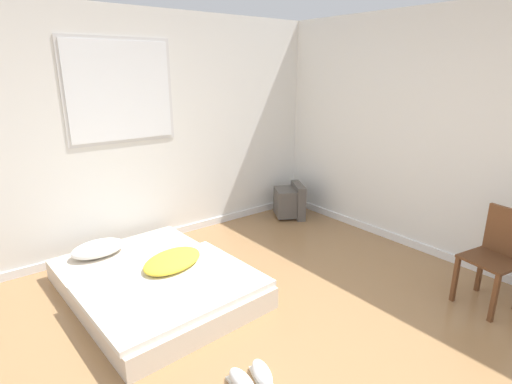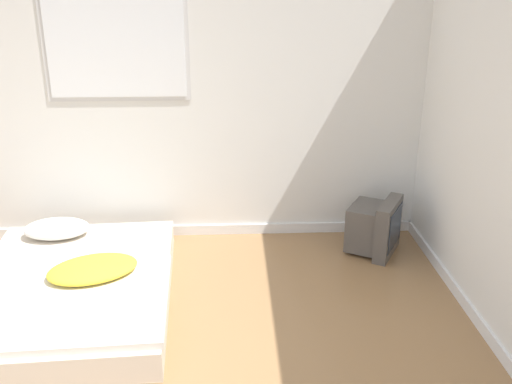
{
  "view_description": "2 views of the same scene",
  "coord_description": "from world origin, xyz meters",
  "views": [
    {
      "loc": [
        -1.41,
        -1.57,
        1.99
      ],
      "look_at": [
        1.16,
        1.73,
        0.69
      ],
      "focal_mm": 28.0,
      "sensor_mm": 36.0,
      "label": 1
    },
    {
      "loc": [
        1.0,
        -2.0,
        2.2
      ],
      "look_at": [
        1.18,
        1.97,
        0.67
      ],
      "focal_mm": 40.0,
      "sensor_mm": 36.0,
      "label": 2
    }
  ],
  "objects": [
    {
      "name": "wall_back",
      "position": [
        0.0,
        2.7,
        1.29
      ],
      "size": [
        7.65,
        0.08,
        2.6
      ],
      "color": "white",
      "rests_on": "ground_plane"
    },
    {
      "name": "mattress_bed",
      "position": [
        -0.15,
        1.55,
        0.13
      ],
      "size": [
        1.47,
        1.93,
        0.34
      ],
      "color": "beige",
      "rests_on": "ground_plane"
    },
    {
      "name": "crt_tv",
      "position": [
        2.19,
        2.27,
        0.22
      ],
      "size": [
        0.53,
        0.55,
        0.46
      ],
      "color": "#56514C",
      "rests_on": "ground_plane"
    }
  ]
}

